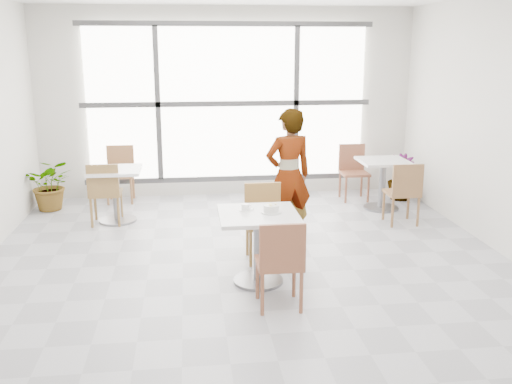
{
  "coord_description": "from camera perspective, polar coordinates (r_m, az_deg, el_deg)",
  "views": [
    {
      "loc": [
        -0.65,
        -5.71,
        2.41
      ],
      "look_at": [
        0.0,
        -0.3,
        1.0
      ],
      "focal_mm": 40.12,
      "sensor_mm": 36.0,
      "label": 1
    }
  ],
  "objects": [
    {
      "name": "wall_front",
      "position": [
        2.47,
        9.0,
        -7.18
      ],
      "size": [
        6.0,
        0.0,
        6.0
      ],
      "primitive_type": "plane",
      "rotation": [
        -1.57,
        0.0,
        0.0
      ],
      "color": "silver",
      "rests_on": "ground"
    },
    {
      "name": "main_table",
      "position": [
        5.87,
        0.23,
        -4.25
      ],
      "size": [
        0.8,
        0.8,
        0.75
      ],
      "color": "silver",
      "rests_on": "ground"
    },
    {
      "name": "chair_far",
      "position": [
        6.55,
        0.77,
        -2.44
      ],
      "size": [
        0.42,
        0.42,
        0.87
      ],
      "color": "olive",
      "rests_on": "ground"
    },
    {
      "name": "plant_left",
      "position": [
        9.05,
        -19.77,
        0.72
      ],
      "size": [
        0.71,
        0.62,
        0.78
      ],
      "primitive_type": "imported",
      "rotation": [
        0.0,
        0.0,
        0.02
      ],
      "color": "#55834A",
      "rests_on": "ground"
    },
    {
      "name": "oatmeal_bowl",
      "position": [
        5.81,
        1.54,
        -1.66
      ],
      "size": [
        0.21,
        0.21,
        0.09
      ],
      "color": "silver",
      "rests_on": "main_table"
    },
    {
      "name": "bg_chair_right_near",
      "position": [
        8.01,
        14.55,
        0.24
      ],
      "size": [
        0.42,
        0.42,
        0.87
      ],
      "rotation": [
        0.0,
        0.0,
        3.14
      ],
      "color": "brown",
      "rests_on": "ground"
    },
    {
      "name": "window",
      "position": [
        9.21,
        -2.82,
        8.81
      ],
      "size": [
        4.6,
        0.07,
        2.52
      ],
      "color": "white",
      "rests_on": "ground"
    },
    {
      "name": "person",
      "position": [
        7.09,
        3.27,
        1.64
      ],
      "size": [
        0.69,
        0.54,
        1.67
      ],
      "primitive_type": "imported",
      "rotation": [
        0.0,
        0.0,
        3.4
      ],
      "color": "black",
      "rests_on": "ground"
    },
    {
      "name": "bg_table_right",
      "position": [
        8.75,
        12.51,
        1.45
      ],
      "size": [
        0.7,
        0.7,
        0.75
      ],
      "color": "silver",
      "rests_on": "ground"
    },
    {
      "name": "bg_chair_left_near",
      "position": [
        8.02,
        -14.86,
        0.23
      ],
      "size": [
        0.42,
        0.42,
        0.87
      ],
      "rotation": [
        0.0,
        0.0,
        3.14
      ],
      "color": "olive",
      "rests_on": "ground"
    },
    {
      "name": "bg_table_left",
      "position": [
        8.16,
        -13.8,
        0.44
      ],
      "size": [
        0.7,
        0.7,
        0.75
      ],
      "color": "white",
      "rests_on": "ground"
    },
    {
      "name": "floor",
      "position": [
        6.23,
        -0.33,
        -8.25
      ],
      "size": [
        7.0,
        7.0,
        0.0
      ],
      "primitive_type": "plane",
      "color": "#9E9EA5",
      "rests_on": "ground"
    },
    {
      "name": "bg_chair_right_far",
      "position": [
        9.25,
        9.66,
        2.37
      ],
      "size": [
        0.42,
        0.42,
        0.87
      ],
      "color": "brown",
      "rests_on": "ground"
    },
    {
      "name": "coffee_cup",
      "position": [
        5.89,
        -1.05,
        -1.56
      ],
      "size": [
        0.16,
        0.13,
        0.07
      ],
      "color": "white",
      "rests_on": "main_table"
    },
    {
      "name": "bg_chair_left_far",
      "position": [
        9.25,
        -13.37,
        2.19
      ],
      "size": [
        0.42,
        0.42,
        0.87
      ],
      "color": "#996841",
      "rests_on": "ground"
    },
    {
      "name": "plant_right",
      "position": [
        9.38,
        14.24,
        1.44
      ],
      "size": [
        0.48,
        0.48,
        0.73
      ],
      "primitive_type": "imported",
      "rotation": [
        0.0,
        0.0,
        -0.2
      ],
      "color": "#3A7534",
      "rests_on": "ground"
    },
    {
      "name": "wall_back",
      "position": [
        9.28,
        -2.85,
        8.85
      ],
      "size": [
        6.0,
        0.0,
        6.0
      ],
      "primitive_type": "plane",
      "rotation": [
        1.57,
        0.0,
        0.0
      ],
      "color": "silver",
      "rests_on": "ground"
    },
    {
      "name": "chair_near",
      "position": [
        5.27,
        2.46,
        -6.72
      ],
      "size": [
        0.42,
        0.42,
        0.87
      ],
      "rotation": [
        0.0,
        0.0,
        3.14
      ],
      "color": "brown",
      "rests_on": "ground"
    }
  ]
}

